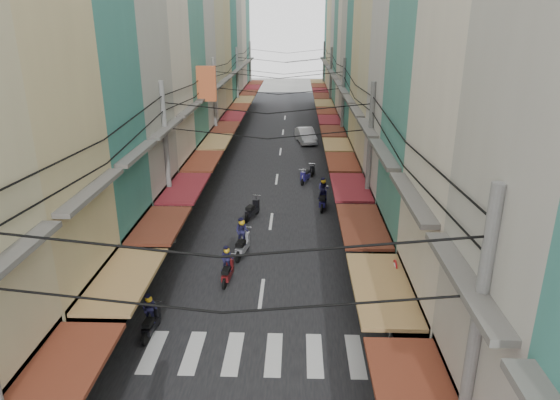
% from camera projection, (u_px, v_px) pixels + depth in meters
% --- Properties ---
extents(ground, '(160.00, 160.00, 0.00)m').
position_uv_depth(ground, '(265.00, 272.00, 22.80)').
color(ground, slate).
rests_on(ground, ground).
extents(road, '(10.00, 80.00, 0.02)m').
position_uv_depth(road, '(280.00, 158.00, 41.59)').
color(road, black).
rests_on(road, ground).
extents(sidewalk_left, '(3.00, 80.00, 0.06)m').
position_uv_depth(sidewalk_left, '(202.00, 157.00, 41.79)').
color(sidewalk_left, gray).
rests_on(sidewalk_left, ground).
extents(sidewalk_right, '(3.00, 80.00, 0.06)m').
position_uv_depth(sidewalk_right, '(358.00, 158.00, 41.38)').
color(sidewalk_right, gray).
rests_on(sidewalk_right, ground).
extents(crosswalk, '(7.55, 2.40, 0.01)m').
position_uv_depth(crosswalk, '(253.00, 354.00, 17.16)').
color(crosswalk, silver).
rests_on(crosswalk, ground).
extents(building_row_left, '(7.80, 67.67, 23.70)m').
position_uv_depth(building_row_left, '(166.00, 36.00, 35.29)').
color(building_row_left, '#BAB4AA').
rests_on(building_row_left, ground).
extents(building_row_right, '(7.80, 68.98, 22.59)m').
position_uv_depth(building_row_right, '(391.00, 42.00, 34.80)').
color(building_row_right, '#387C70').
rests_on(building_row_right, ground).
extents(utility_poles, '(10.20, 66.13, 8.20)m').
position_uv_depth(utility_poles, '(277.00, 85.00, 34.67)').
color(utility_poles, slate).
rests_on(utility_poles, ground).
extents(white_car, '(5.03, 2.72, 1.68)m').
position_uv_depth(white_car, '(306.00, 142.00, 46.78)').
color(white_car, silver).
rests_on(white_car, ground).
extents(bicycle, '(1.93, 1.37, 1.25)m').
position_uv_depth(bicycle, '(427.00, 285.00, 21.63)').
color(bicycle, black).
rests_on(bicycle, ground).
extents(moving_scooters, '(7.37, 21.94, 1.98)m').
position_uv_depth(moving_scooters, '(268.00, 225.00, 26.56)').
color(moving_scooters, black).
rests_on(moving_scooters, ground).
extents(parked_scooters, '(12.78, 13.67, 0.98)m').
position_uv_depth(parked_scooters, '(356.00, 313.00, 18.73)').
color(parked_scooters, black).
rests_on(parked_scooters, ground).
extents(pedestrians, '(11.97, 23.82, 2.10)m').
position_uv_depth(pedestrians, '(182.00, 228.00, 25.02)').
color(pedestrians, '#2A212D').
rests_on(pedestrians, ground).
extents(market_umbrella, '(2.32, 2.32, 2.44)m').
position_uv_depth(market_umbrella, '(421.00, 290.00, 17.04)').
color(market_umbrella, '#B2B2B7').
rests_on(market_umbrella, ground).
extents(traffic_sign, '(0.10, 0.71, 3.22)m').
position_uv_depth(traffic_sign, '(394.00, 283.00, 17.04)').
color(traffic_sign, slate).
rests_on(traffic_sign, ground).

